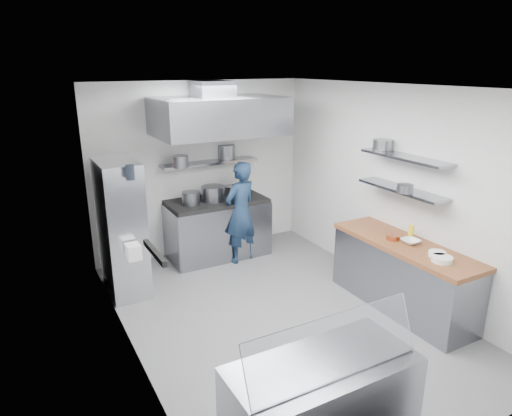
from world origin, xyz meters
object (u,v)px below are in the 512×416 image
chef (241,212)px  display_case (321,409)px  gas_range (218,229)px  wire_rack (122,228)px

chef → display_case: (-1.17, -3.73, -0.39)m
gas_range → chef: (0.24, -0.37, 0.36)m
wire_rack → display_case: (0.70, -3.59, -0.50)m
gas_range → chef: 0.57m
chef → display_case: 3.92m
gas_range → display_case: 4.20m
gas_range → display_case: size_ratio=1.07×
gas_range → wire_rack: bearing=-162.6°
wire_rack → gas_range: bearing=17.4°
gas_range → wire_rack: size_ratio=0.86×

